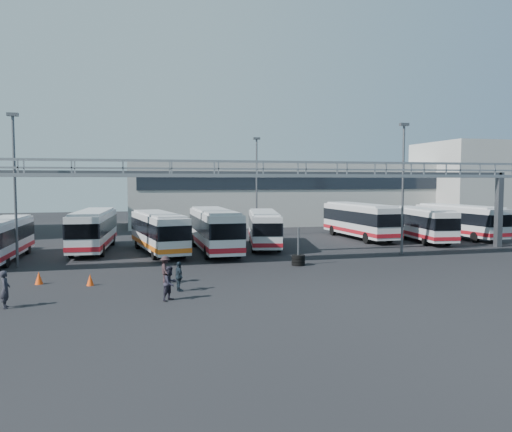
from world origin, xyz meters
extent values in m
plane|color=black|center=(0.00, 0.00, 0.00)|extent=(140.00, 140.00, 0.00)
cube|color=gray|center=(0.00, 5.00, 6.10)|extent=(50.00, 1.80, 0.22)
cube|color=gray|center=(0.00, 4.15, 7.05)|extent=(50.00, 0.10, 0.10)
cube|color=gray|center=(0.00, 5.85, 7.05)|extent=(50.00, 0.10, 0.10)
cube|color=#4C4F54|center=(0.00, 9.00, 6.30)|extent=(45.00, 0.50, 0.35)
cube|color=#9E9E99|center=(12.00, 38.00, 4.00)|extent=(42.00, 14.00, 8.00)
cube|color=#B2B2AD|center=(38.00, 32.00, 5.50)|extent=(14.00, 12.00, 11.00)
cylinder|color=#4C4F54|center=(-16.00, 8.00, 5.00)|extent=(0.18, 0.18, 10.00)
cube|color=#4C4F54|center=(-16.00, 8.00, 10.10)|extent=(0.70, 0.35, 0.22)
cylinder|color=#4C4F54|center=(12.00, 7.00, 5.00)|extent=(0.18, 0.18, 10.00)
cube|color=#4C4F54|center=(12.00, 7.00, 10.10)|extent=(0.70, 0.35, 0.22)
cylinder|color=#4C4F54|center=(4.00, 22.00, 5.00)|extent=(0.18, 0.18, 10.00)
cube|color=#4C4F54|center=(4.00, 22.00, 10.10)|extent=(0.70, 0.35, 0.22)
cube|color=silver|center=(-17.60, 11.00, 1.65)|extent=(2.49, 10.02, 2.49)
cube|color=black|center=(-17.60, 11.00, 1.95)|extent=(2.56, 10.08, 1.00)
cube|color=maroon|center=(-17.60, 11.00, 0.77)|extent=(2.55, 10.07, 0.32)
cube|color=silver|center=(-17.60, 11.00, 2.97)|extent=(2.25, 9.02, 0.15)
cylinder|color=black|center=(-16.66, 7.79, 0.45)|extent=(0.29, 0.91, 0.91)
cylinder|color=black|center=(-18.53, 14.21, 0.45)|extent=(0.29, 0.91, 0.91)
cylinder|color=black|center=(-16.51, 14.17, 0.45)|extent=(0.29, 0.91, 0.91)
cube|color=silver|center=(-11.61, 14.77, 1.81)|extent=(3.31, 11.08, 2.73)
cube|color=black|center=(-11.61, 14.77, 2.13)|extent=(3.37, 11.14, 1.09)
cube|color=maroon|center=(-11.61, 14.77, 0.84)|extent=(3.36, 11.13, 0.35)
cube|color=silver|center=(-11.61, 14.77, 3.26)|extent=(2.98, 9.97, 0.16)
cylinder|color=black|center=(-12.99, 11.37, 0.50)|extent=(0.37, 1.01, 0.99)
cylinder|color=black|center=(-10.75, 11.20, 0.50)|extent=(0.37, 1.01, 0.99)
cylinder|color=black|center=(-12.46, 18.34, 0.50)|extent=(0.37, 1.01, 0.99)
cylinder|color=black|center=(-10.22, 18.16, 0.50)|extent=(0.37, 1.01, 0.99)
cube|color=silver|center=(-6.48, 12.32, 1.75)|extent=(4.13, 10.82, 2.64)
cube|color=black|center=(-6.48, 12.32, 2.07)|extent=(4.20, 10.89, 1.06)
cube|color=orange|center=(-6.48, 12.32, 0.82)|extent=(4.19, 10.88, 0.34)
cube|color=silver|center=(-6.48, 12.32, 3.15)|extent=(3.72, 9.74, 0.15)
cylinder|color=black|center=(-6.98, 8.81, 0.48)|extent=(0.44, 1.00, 0.96)
cylinder|color=black|center=(-4.85, 9.17, 0.48)|extent=(0.44, 1.00, 0.96)
cylinder|color=black|center=(-8.11, 15.48, 0.48)|extent=(0.44, 1.00, 0.96)
cylinder|color=black|center=(-5.98, 15.84, 0.48)|extent=(0.44, 1.00, 0.96)
cube|color=silver|center=(-2.08, 11.67, 1.88)|extent=(2.64, 11.35, 2.83)
cube|color=black|center=(-2.08, 11.67, 2.22)|extent=(2.70, 11.41, 1.13)
cube|color=maroon|center=(-2.08, 11.67, 0.88)|extent=(2.69, 11.40, 0.36)
cube|color=silver|center=(-2.08, 11.67, 3.38)|extent=(2.38, 10.22, 0.16)
cylinder|color=black|center=(-3.23, 8.03, 0.52)|extent=(0.31, 1.03, 1.03)
cylinder|color=black|center=(-0.90, 8.05, 0.52)|extent=(0.31, 1.03, 1.03)
cylinder|color=black|center=(-3.27, 15.29, 0.52)|extent=(0.31, 1.03, 1.03)
cylinder|color=black|center=(-0.94, 15.30, 0.52)|extent=(0.31, 1.03, 1.03)
cube|color=silver|center=(2.62, 13.82, 1.69)|extent=(4.30, 10.45, 2.55)
cube|color=black|center=(2.62, 13.82, 1.99)|extent=(4.37, 10.52, 1.02)
cube|color=maroon|center=(2.62, 13.82, 0.79)|extent=(4.36, 10.51, 0.32)
cube|color=silver|center=(2.62, 13.82, 3.04)|extent=(3.87, 9.40, 0.15)
cylinder|color=black|center=(0.95, 10.83, 0.46)|extent=(0.46, 0.96, 0.93)
cylinder|color=black|center=(2.99, 10.42, 0.46)|extent=(0.46, 0.96, 0.93)
cylinder|color=black|center=(2.25, 17.22, 0.46)|extent=(0.46, 0.96, 0.93)
cylinder|color=black|center=(4.29, 16.81, 0.46)|extent=(0.46, 0.96, 0.93)
cube|color=silver|center=(13.43, 17.50, 1.90)|extent=(3.03, 11.56, 2.87)
cube|color=black|center=(13.43, 17.50, 2.24)|extent=(3.10, 11.62, 1.15)
cube|color=maroon|center=(13.43, 17.50, 0.89)|extent=(3.09, 11.61, 0.36)
cube|color=silver|center=(13.43, 17.50, 3.42)|extent=(2.73, 10.40, 0.17)
cylinder|color=black|center=(12.38, 13.79, 0.52)|extent=(0.35, 1.05, 1.04)
cylinder|color=black|center=(14.75, 13.87, 0.52)|extent=(0.35, 1.05, 1.04)
cylinder|color=black|center=(12.11, 21.12, 0.52)|extent=(0.35, 1.05, 1.04)
cylinder|color=black|center=(14.48, 21.21, 0.52)|extent=(0.35, 1.05, 1.04)
cube|color=silver|center=(18.25, 14.34, 1.73)|extent=(3.67, 10.63, 2.60)
cube|color=black|center=(18.25, 14.34, 2.04)|extent=(3.74, 10.70, 1.04)
cube|color=maroon|center=(18.25, 14.34, 0.80)|extent=(3.72, 10.69, 0.33)
cube|color=silver|center=(18.25, 14.34, 3.11)|extent=(3.30, 9.57, 0.15)
cylinder|color=black|center=(16.77, 11.16, 0.47)|extent=(0.40, 0.98, 0.95)
cylinder|color=black|center=(18.88, 10.90, 0.47)|extent=(0.40, 0.98, 0.95)
cylinder|color=black|center=(17.62, 17.78, 0.47)|extent=(0.40, 0.98, 0.95)
cylinder|color=black|center=(19.73, 17.51, 0.47)|extent=(0.40, 0.98, 0.95)
cube|color=silver|center=(23.51, 15.73, 1.81)|extent=(3.25, 11.04, 2.72)
cube|color=black|center=(23.51, 15.73, 2.13)|extent=(3.32, 11.10, 1.09)
cube|color=maroon|center=(23.51, 15.73, 0.84)|extent=(3.31, 11.09, 0.35)
cube|color=silver|center=(23.51, 15.73, 3.25)|extent=(2.93, 9.93, 0.16)
cylinder|color=black|center=(22.64, 12.17, 0.49)|extent=(0.37, 1.01, 0.99)
cylinder|color=black|center=(24.87, 12.34, 0.49)|extent=(0.37, 1.01, 0.99)
cylinder|color=black|center=(22.14, 19.12, 0.49)|extent=(0.37, 1.01, 0.99)
cylinder|color=black|center=(24.37, 19.29, 0.49)|extent=(0.37, 1.01, 0.99)
imported|color=#212129|center=(-14.10, -3.66, 0.86)|extent=(0.47, 0.66, 1.71)
imported|color=#24212E|center=(-6.76, -3.96, 0.83)|extent=(1.02, 1.02, 1.66)
imported|color=#2E1E21|center=(-6.73, 0.19, 0.77)|extent=(0.65, 1.04, 1.55)
imported|color=#19242D|center=(-6.16, -2.09, 0.78)|extent=(0.58, 0.98, 1.56)
cone|color=#F1450D|center=(-13.59, 1.60, 0.35)|extent=(0.53, 0.53, 0.69)
cone|color=#F1450D|center=(-10.79, 0.53, 0.32)|extent=(0.44, 0.44, 0.63)
cylinder|color=black|center=(2.45, 4.05, 0.13)|extent=(0.91, 0.91, 0.22)
cylinder|color=black|center=(2.45, 4.05, 0.37)|extent=(0.91, 0.91, 0.22)
cylinder|color=black|center=(2.45, 4.05, 0.60)|extent=(0.91, 0.91, 0.22)
cylinder|color=#4C4F54|center=(2.45, 4.05, 1.29)|extent=(0.13, 0.13, 2.59)
camera|label=1|loc=(-8.45, -27.93, 5.73)|focal=35.00mm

